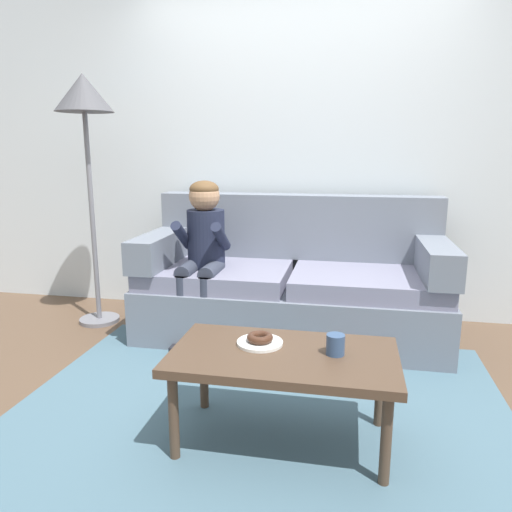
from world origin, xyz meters
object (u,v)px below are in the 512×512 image
(couch, at_px, (292,286))
(coffee_table, at_px, (283,362))
(mug, at_px, (335,345))
(donut, at_px, (260,338))
(toy_controller, at_px, (356,384))
(floor_lamp, at_px, (85,112))
(person_child, at_px, (203,245))

(couch, height_order, coffee_table, couch)
(coffee_table, relative_size, mug, 10.98)
(coffee_table, xyz_separation_m, donut, (-0.12, 0.07, 0.08))
(coffee_table, relative_size, toy_controller, 4.37)
(floor_lamp, bearing_deg, mug, -34.84)
(coffee_table, bearing_deg, donut, 149.32)
(couch, distance_m, floor_lamp, 1.92)
(mug, bearing_deg, person_child, 129.86)
(couch, bearing_deg, person_child, -160.34)
(donut, bearing_deg, toy_controller, 48.85)
(person_child, relative_size, mug, 12.24)
(donut, distance_m, floor_lamp, 2.23)
(person_child, bearing_deg, donut, -60.89)
(donut, xyz_separation_m, floor_lamp, (-1.50, 1.23, 1.10))
(mug, relative_size, toy_controller, 0.40)
(mug, height_order, floor_lamp, floor_lamp)
(toy_controller, height_order, floor_lamp, floor_lamp)
(person_child, xyz_separation_m, donut, (0.60, -1.08, -0.20))
(coffee_table, bearing_deg, floor_lamp, 141.16)
(person_child, bearing_deg, toy_controller, -28.14)
(person_child, relative_size, donut, 9.18)
(donut, height_order, mug, mug)
(couch, distance_m, donut, 1.30)
(couch, relative_size, mug, 23.24)
(floor_lamp, bearing_deg, donut, -39.42)
(person_child, distance_m, toy_controller, 1.36)
(toy_controller, bearing_deg, coffee_table, -123.44)
(couch, distance_m, mug, 1.39)
(couch, bearing_deg, mug, -75.32)
(mug, xyz_separation_m, toy_controller, (0.11, 0.56, -0.46))
(person_child, distance_m, mug, 1.48)
(coffee_table, distance_m, person_child, 1.38)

